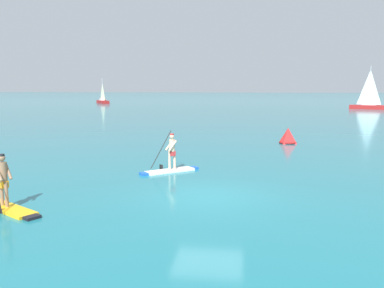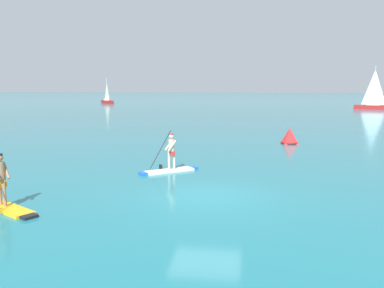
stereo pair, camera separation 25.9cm
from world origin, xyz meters
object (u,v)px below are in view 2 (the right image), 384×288
object	(u,v)px
sailboat_left_horizon	(107,100)
sailboat_right_horizon	(373,103)
paddleboarder_near_left	(4,196)
race_marker_buoy	(290,137)
paddleboarder_mid_center	(170,163)

from	to	relation	value
sailboat_left_horizon	sailboat_right_horizon	distance (m)	53.77
paddleboarder_near_left	race_marker_buoy	size ratio (longest dim) A/B	2.13
race_marker_buoy	sailboat_left_horizon	xyz separation A→B (m)	(-33.99, 58.43, 0.21)
sailboat_right_horizon	sailboat_left_horizon	bearing A→B (deg)	-178.10
race_marker_buoy	sailboat_right_horizon	world-z (taller)	sailboat_right_horizon
race_marker_buoy	sailboat_right_horizon	size ratio (longest dim) A/B	0.18
sailboat_left_horizon	sailboat_right_horizon	xyz separation A→B (m)	(51.45, -15.62, 0.32)
paddleboarder_near_left	sailboat_right_horizon	xyz separation A→B (m)	(27.79, 59.11, 0.57)
paddleboarder_near_left	paddleboarder_mid_center	bearing A→B (deg)	87.99
sailboat_right_horizon	paddleboarder_mid_center	bearing A→B (deg)	-95.38
sailboat_right_horizon	paddleboarder_near_left	bearing A→B (deg)	-96.38
paddleboarder_near_left	paddleboarder_mid_center	size ratio (longest dim) A/B	1.12
sailboat_right_horizon	race_marker_buoy	bearing A→B (deg)	-93.40
race_marker_buoy	sailboat_right_horizon	bearing A→B (deg)	67.81
paddleboarder_near_left	sailboat_left_horizon	xyz separation A→B (m)	(-23.67, 74.74, 0.25)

